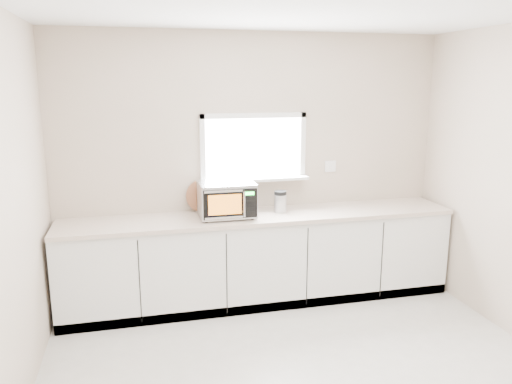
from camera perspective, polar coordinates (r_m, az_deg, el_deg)
name	(u,v)px	position (r m, az deg, el deg)	size (l,w,h in m)	color
back_wall	(253,165)	(5.16, -0.31, 3.07)	(4.00, 0.17, 2.70)	beige
cabinets	(260,260)	(5.11, 0.47, -7.73)	(3.92, 0.60, 0.88)	white
countertop	(260,216)	(4.96, 0.51, -2.78)	(3.92, 0.64, 0.04)	beige
microwave	(227,199)	(4.84, -3.37, -0.80)	(0.53, 0.44, 0.34)	black
knife_block	(226,204)	(4.76, -3.47, -1.36)	(0.16, 0.26, 0.35)	#412917
cutting_board	(202,196)	(5.06, -6.17, -0.44)	(0.33, 0.33, 0.02)	#A3603F
coffee_grinder	(280,201)	(5.03, 2.79, -1.07)	(0.13, 0.13, 0.22)	#B9BCC1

